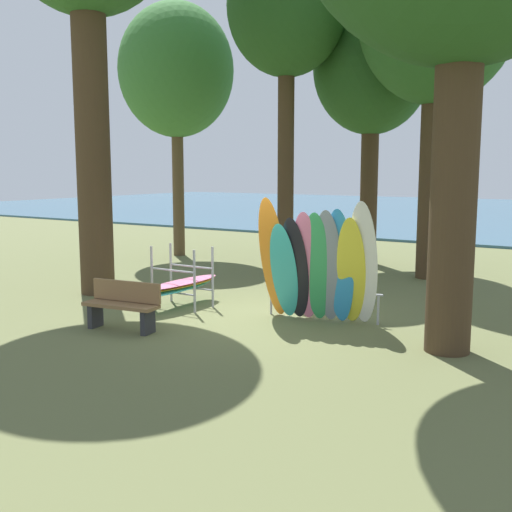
{
  "coord_description": "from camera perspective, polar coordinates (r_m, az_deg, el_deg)",
  "views": [
    {
      "loc": [
        6.08,
        -9.58,
        2.8
      ],
      "look_at": [
        -0.31,
        0.56,
        1.1
      ],
      "focal_mm": 43.01,
      "sensor_mm": 36.0,
      "label": 1
    }
  ],
  "objects": [
    {
      "name": "tree_deep_back",
      "position": [
        16.73,
        16.53,
        20.57
      ],
      "size": [
        3.91,
        3.91,
        8.87
      ],
      "color": "#42301E",
      "rests_on": "ground"
    },
    {
      "name": "tree_far_left_back",
      "position": [
        17.45,
        2.88,
        21.83
      ],
      "size": [
        3.19,
        3.19,
        8.91
      ],
      "color": "#42301E",
      "rests_on": "ground"
    },
    {
      "name": "board_storage_rack",
      "position": [
        12.63,
        -6.9,
        -2.61
      ],
      "size": [
        1.15,
        2.13,
        1.25
      ],
      "color": "#9EA0A5",
      "rests_on": "ground"
    },
    {
      "name": "park_bench",
      "position": [
        11.01,
        -12.29,
        -4.43
      ],
      "size": [
        1.44,
        0.59,
        0.85
      ],
      "color": "#2D2D33",
      "rests_on": "ground"
    },
    {
      "name": "tree_mid_behind",
      "position": [
        20.33,
        -7.43,
        16.65
      ],
      "size": [
        3.63,
        3.63,
        7.99
      ],
      "color": "brown",
      "rests_on": "ground"
    },
    {
      "name": "tree_far_right_back",
      "position": [
        18.65,
        10.73,
        16.71
      ],
      "size": [
        3.38,
        3.38,
        7.68
      ],
      "color": "#42301E",
      "rests_on": "ground"
    },
    {
      "name": "ground_plane",
      "position": [
        11.69,
        -0.21,
        -5.79
      ],
      "size": [
        80.0,
        80.0,
        0.0
      ],
      "primitive_type": "plane",
      "color": "#60663D"
    },
    {
      "name": "leaning_board_pile",
      "position": [
        11.23,
        5.72,
        -1.0
      ],
      "size": [
        2.25,
        1.12,
        2.31
      ],
      "color": "orange",
      "rests_on": "ground"
    }
  ]
}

